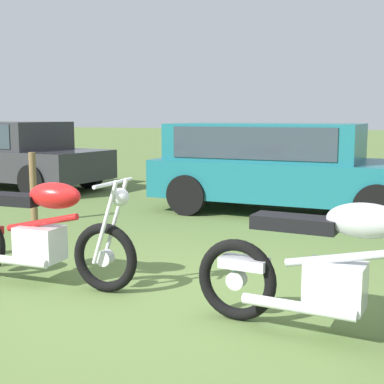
{
  "coord_description": "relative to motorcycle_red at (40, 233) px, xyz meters",
  "views": [
    {
      "loc": [
        1.88,
        -3.81,
        1.55
      ],
      "look_at": [
        -0.23,
        1.15,
        0.78
      ],
      "focal_mm": 49.93,
      "sensor_mm": 36.0,
      "label": 1
    }
  ],
  "objects": [
    {
      "name": "motorcycle_silver",
      "position": [
        2.7,
        -0.2,
        0.0
      ],
      "size": [
        2.07,
        0.64,
        1.02
      ],
      "rotation": [
        0.0,
        0.0,
        -0.07
      ],
      "color": "black",
      "rests_on": "ground"
    },
    {
      "name": "motorcycle_red",
      "position": [
        0.0,
        0.0,
        0.0
      ],
      "size": [
        2.03,
        0.64,
        1.02
      ],
      "rotation": [
        0.0,
        0.0,
        0.04
      ],
      "color": "black",
      "rests_on": "ground"
    },
    {
      "name": "fence_post_wooden",
      "position": [
        -1.97,
        2.3,
        0.03
      ],
      "size": [
        0.1,
        0.1,
        1.03
      ],
      "primitive_type": "cylinder",
      "color": "brown",
      "rests_on": "ground"
    },
    {
      "name": "car_charcoal",
      "position": [
        -5.2,
        5.19,
        0.35
      ],
      "size": [
        4.6,
        2.21,
        1.43
      ],
      "rotation": [
        0.0,
        0.0,
        -0.09
      ],
      "color": "#2D2D33",
      "rests_on": "ground"
    },
    {
      "name": "car_teal",
      "position": [
        1.08,
        4.59,
        0.35
      ],
      "size": [
        4.27,
        1.99,
        1.43
      ],
      "rotation": [
        0.0,
        0.0,
        -0.01
      ],
      "color": "#19606B",
      "rests_on": "ground"
    },
    {
      "name": "ground_plane",
      "position": [
        1.3,
        -0.06,
        -0.48
      ],
      "size": [
        120.0,
        120.0,
        0.0
      ],
      "primitive_type": "plane",
      "color": "#567038"
    }
  ]
}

